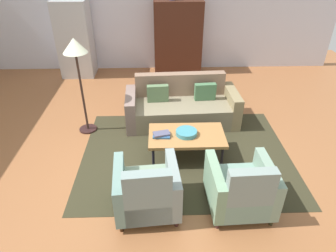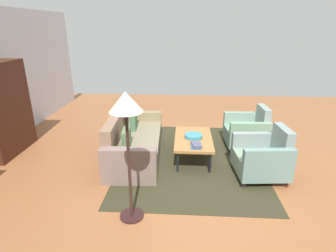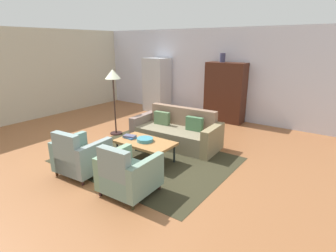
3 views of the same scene
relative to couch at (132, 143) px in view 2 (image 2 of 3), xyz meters
name	(u,v)px [view 2 (image 2 of 3)]	position (x,y,z in m)	size (l,w,h in m)	color
ground_plane	(202,169)	(-0.41, -1.34, -0.29)	(11.07, 11.07, 0.00)	#955C36
area_rug	(190,158)	(0.00, -1.14, -0.28)	(3.40, 2.60, 0.01)	#32301E
couch	(132,143)	(0.00, 0.00, 0.00)	(2.14, 1.00, 0.86)	#7C7259
coffee_table	(193,139)	(0.00, -1.19, 0.10)	(1.20, 0.70, 0.43)	black
armchair_left	(264,158)	(-0.59, -2.35, 0.06)	(0.87, 0.87, 0.88)	#34201F
armchair_right	(249,132)	(0.61, -2.35, 0.06)	(0.83, 0.83, 0.88)	#302112
fruit_bowl	(193,136)	(0.00, -1.19, 0.18)	(0.33, 0.33, 0.07)	teal
book_stack	(196,145)	(-0.39, -1.22, 0.17)	(0.28, 0.20, 0.06)	#2E598B
cabinet	(1,109)	(0.07, 2.53, 0.61)	(1.20, 0.51, 1.80)	#401F14
floor_lamp	(126,115)	(-1.77, -0.33, 1.16)	(0.40, 0.40, 1.72)	#2F1B1A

